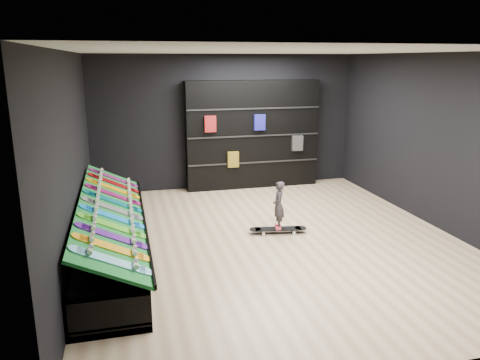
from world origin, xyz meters
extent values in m
cube|color=tan|center=(0.00, 0.00, 0.00)|extent=(6.00, 7.00, 0.01)
cube|color=white|center=(0.00, 0.00, 3.00)|extent=(6.00, 7.00, 0.01)
cube|color=black|center=(0.00, 3.50, 1.50)|extent=(6.00, 0.02, 3.00)
cube|color=black|center=(0.00, -3.50, 1.50)|extent=(6.00, 0.02, 3.00)
cube|color=black|center=(-3.00, 0.00, 1.50)|extent=(0.02, 7.00, 3.00)
cube|color=black|center=(3.00, 0.00, 1.50)|extent=(0.02, 7.00, 3.00)
cube|color=#0E5D20|center=(-2.50, 0.00, 0.71)|extent=(0.92, 4.50, 0.46)
cube|color=black|center=(0.58, 3.32, 1.22)|extent=(3.04, 0.35, 2.43)
imported|color=black|center=(0.19, 0.27, 0.34)|extent=(0.18, 0.22, 0.49)
camera|label=1|loc=(-2.29, -6.85, 2.88)|focal=35.00mm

